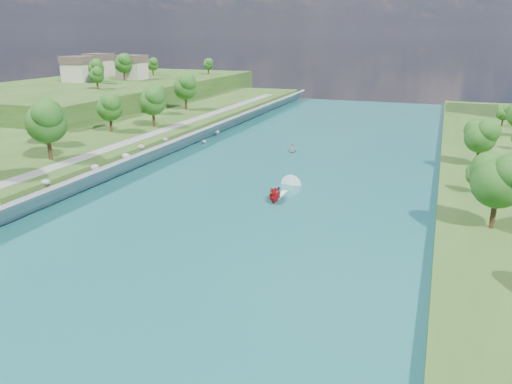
% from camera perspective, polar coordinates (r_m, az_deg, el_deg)
% --- Properties ---
extents(ground, '(260.00, 260.00, 0.00)m').
position_cam_1_polar(ground, '(64.40, -5.75, -4.91)').
color(ground, '#2D5119').
rests_on(ground, ground).
extents(river_water, '(55.00, 240.00, 0.10)m').
position_cam_1_polar(river_water, '(81.69, 0.37, 0.16)').
color(river_water, '#185C5E').
rests_on(river_water, ground).
extents(berm_west, '(45.00, 240.00, 3.50)m').
position_cam_1_polar(berm_west, '(108.42, -25.37, 3.77)').
color(berm_west, '#2D5119').
rests_on(berm_west, ground).
extents(ridge_west, '(60.00, 120.00, 9.00)m').
position_cam_1_polar(ridge_west, '(185.15, -16.19, 10.74)').
color(ridge_west, '#2D5119').
rests_on(ridge_west, ground).
extents(riprap_bank, '(4.73, 236.00, 4.42)m').
position_cam_1_polar(riprap_bank, '(92.25, -15.11, 2.73)').
color(riprap_bank, slate).
rests_on(riprap_bank, ground).
extents(riverside_path, '(3.00, 200.00, 0.10)m').
position_cam_1_polar(riverside_path, '(96.43, -18.14, 4.16)').
color(riverside_path, gray).
rests_on(riverside_path, berm_west).
extents(ridge_houses, '(29.50, 29.50, 8.40)m').
position_cam_1_polar(ridge_houses, '(192.08, -17.05, 13.54)').
color(ridge_houses, beige).
rests_on(ridge_houses, ridge_west).
extents(trees_ridge, '(24.08, 67.22, 10.80)m').
position_cam_1_polar(trees_ridge, '(184.94, -14.12, 13.73)').
color(trees_ridge, '#204412').
rests_on(trees_ridge, ridge_west).
extents(motorboat, '(3.60, 19.06, 2.08)m').
position_cam_1_polar(motorboat, '(77.72, 2.47, -0.18)').
color(motorboat, '#AA0D19').
rests_on(motorboat, river_water).
extents(raft, '(2.83, 3.50, 1.72)m').
position_cam_1_polar(raft, '(108.81, 4.15, 4.80)').
color(raft, gray).
rests_on(raft, river_water).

